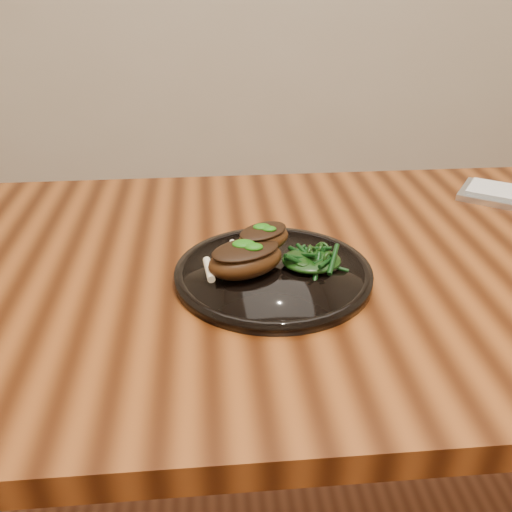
{
  "coord_description": "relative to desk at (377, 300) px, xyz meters",
  "views": [
    {
      "loc": [
        -0.28,
        -0.79,
        1.18
      ],
      "look_at": [
        -0.21,
        -0.04,
        0.78
      ],
      "focal_mm": 40.0,
      "sensor_mm": 36.0,
      "label": 1
    }
  ],
  "objects": [
    {
      "name": "greens_heap",
      "position": [
        -0.12,
        -0.05,
        0.11
      ],
      "size": [
        0.09,
        0.08,
        0.03
      ],
      "color": "black",
      "rests_on": "plate"
    },
    {
      "name": "herb_smear",
      "position": [
        -0.22,
        0.01,
        0.1
      ],
      "size": [
        0.08,
        0.05,
        0.0
      ],
      "primitive_type": "ellipsoid",
      "color": "#0E4F08",
      "rests_on": "plate"
    },
    {
      "name": "lamb_chop_back",
      "position": [
        -0.2,
        -0.02,
        0.14
      ],
      "size": [
        0.11,
        0.1,
        0.04
      ],
      "color": "#3E200B",
      "rests_on": "plate"
    },
    {
      "name": "desk",
      "position": [
        0.0,
        0.0,
        0.0
      ],
      "size": [
        1.6,
        0.8,
        0.75
      ],
      "color": "#351506",
      "rests_on": "ground"
    },
    {
      "name": "plate",
      "position": [
        -0.18,
        -0.05,
        0.09
      ],
      "size": [
        0.29,
        0.29,
        0.02
      ],
      "color": "black",
      "rests_on": "desk"
    },
    {
      "name": "lamb_chop_front",
      "position": [
        -0.23,
        -0.06,
        0.13
      ],
      "size": [
        0.14,
        0.12,
        0.05
      ],
      "color": "#3E200B",
      "rests_on": "plate"
    }
  ]
}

